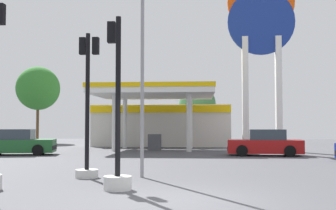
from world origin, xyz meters
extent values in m
plane|color=#47474C|center=(0.00, 0.00, 0.00)|extent=(90.00, 90.00, 0.00)
cube|color=beige|center=(-2.61, 27.07, 1.70)|extent=(11.33, 6.46, 3.40)
cube|color=#EAB70C|center=(-2.61, 23.78, 3.05)|extent=(11.33, 0.12, 0.60)
cube|color=white|center=(-2.61, 19.94, 3.97)|extent=(8.28, 7.20, 0.35)
cube|color=#EAB70C|center=(-2.61, 19.94, 4.29)|extent=(8.38, 7.30, 0.30)
cylinder|color=silver|center=(-5.09, 17.96, 1.90)|extent=(0.32, 0.32, 3.79)
cylinder|color=silver|center=(-0.13, 17.96, 1.90)|extent=(0.32, 0.32, 3.79)
cylinder|color=silver|center=(-5.09, 21.92, 1.90)|extent=(0.32, 0.32, 3.79)
cylinder|color=silver|center=(-0.13, 21.92, 1.90)|extent=(0.32, 0.32, 3.79)
cube|color=#4C4C51|center=(-2.61, 19.94, 0.55)|extent=(0.90, 0.60, 1.10)
cube|color=white|center=(3.69, 19.30, 3.91)|extent=(0.40, 0.56, 7.81)
cube|color=white|center=(5.93, 19.30, 3.91)|extent=(0.40, 0.56, 7.81)
cylinder|color=navy|center=(4.81, 19.30, 8.85)|extent=(4.58, 0.22, 4.58)
cylinder|color=#EA4C0C|center=(4.81, 19.32, 10.22)|extent=(4.58, 0.22, 4.58)
cube|color=white|center=(4.81, 19.36, 9.53)|extent=(4.22, 0.08, 0.82)
cylinder|color=black|center=(-8.90, 15.28, 0.32)|extent=(0.66, 0.33, 0.63)
cylinder|color=black|center=(-8.58, 13.61, 0.32)|extent=(0.66, 0.33, 0.63)
cube|color=#1E5928|center=(-10.01, 14.20, 0.52)|extent=(4.41, 2.49, 0.75)
cube|color=#2D3842|center=(-10.15, 14.17, 1.18)|extent=(2.23, 1.89, 0.63)
cube|color=black|center=(-8.01, 14.59, 0.42)|extent=(0.43, 1.65, 0.24)
cylinder|color=black|center=(2.90, 13.87, 0.32)|extent=(0.65, 0.26, 0.63)
cylinder|color=black|center=(3.02, 15.57, 0.32)|extent=(0.65, 0.26, 0.63)
cylinder|color=black|center=(5.46, 13.69, 0.32)|extent=(0.65, 0.26, 0.63)
cylinder|color=black|center=(5.58, 15.38, 0.32)|extent=(0.65, 0.26, 0.63)
cube|color=#A51111|center=(4.24, 14.63, 0.52)|extent=(4.26, 2.03, 0.75)
cube|color=#2D3842|center=(4.39, 14.62, 1.17)|extent=(2.08, 1.68, 0.63)
cube|color=black|center=(2.22, 14.77, 0.41)|extent=(0.24, 1.65, 0.24)
cylinder|color=silver|center=(-3.09, 3.84, 0.13)|extent=(0.74, 0.74, 0.27)
cylinder|color=black|center=(-3.09, 3.84, 2.50)|extent=(0.14, 0.14, 4.46)
cube|color=black|center=(-3.31, 4.00, 4.35)|extent=(0.21, 0.20, 0.57)
sphere|color=red|center=(-3.31, 4.12, 4.53)|extent=(0.15, 0.15, 0.15)
sphere|color=#D89E0C|center=(-3.31, 4.12, 4.35)|extent=(0.15, 0.15, 0.15)
sphere|color=green|center=(-3.31, 4.12, 4.17)|extent=(0.15, 0.15, 0.15)
cube|color=black|center=(-2.87, 4.00, 4.35)|extent=(0.21, 0.20, 0.57)
sphere|color=red|center=(-2.87, 4.12, 4.53)|extent=(0.15, 0.15, 0.15)
sphere|color=#D89E0C|center=(-2.87, 4.12, 4.35)|extent=(0.15, 0.15, 0.15)
sphere|color=green|center=(-2.87, 4.12, 4.17)|extent=(0.15, 0.15, 0.15)
cylinder|color=silver|center=(-1.58, 1.34, 0.18)|extent=(0.74, 0.74, 0.36)
cylinder|color=black|center=(-1.58, 1.34, 2.48)|extent=(0.14, 0.14, 4.24)
cube|color=black|center=(-1.80, 1.50, 4.22)|extent=(0.21, 0.20, 0.57)
sphere|color=red|center=(-1.80, 1.62, 4.40)|extent=(0.15, 0.15, 0.15)
sphere|color=#D89E0C|center=(-1.80, 1.62, 4.22)|extent=(0.15, 0.15, 0.15)
sphere|color=green|center=(-1.80, 1.62, 4.04)|extent=(0.15, 0.15, 0.15)
cube|color=black|center=(-4.81, 1.26, 4.72)|extent=(0.21, 0.20, 0.57)
sphere|color=red|center=(-4.81, 1.38, 4.90)|extent=(0.15, 0.15, 0.15)
sphere|color=#D89E0C|center=(-4.81, 1.38, 4.72)|extent=(0.15, 0.15, 0.15)
sphere|color=green|center=(-4.81, 1.38, 4.54)|extent=(0.15, 0.15, 0.15)
cylinder|color=brown|center=(-15.81, 31.74, 1.93)|extent=(0.27, 0.27, 3.87)
ellipsoid|color=#30772B|center=(-15.81, 31.74, 5.51)|extent=(4.38, 4.38, 4.40)
cylinder|color=brown|center=(0.37, 29.45, 1.20)|extent=(0.26, 0.26, 2.40)
ellipsoid|color=#36643B|center=(0.37, 29.45, 3.69)|extent=(3.42, 3.42, 3.48)
cylinder|color=gray|center=(-1.31, 4.08, 3.07)|extent=(0.12, 0.12, 6.13)
camera|label=1|loc=(0.58, -9.63, 1.68)|focal=44.90mm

